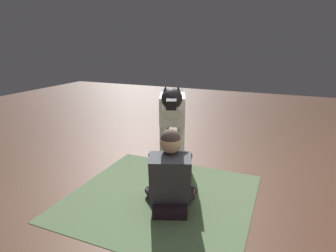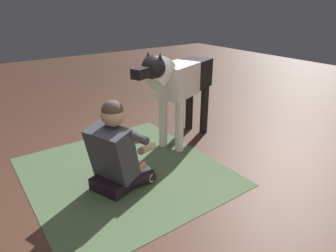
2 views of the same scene
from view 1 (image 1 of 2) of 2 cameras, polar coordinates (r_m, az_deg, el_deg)
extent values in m
plane|color=#442A1E|center=(3.34, -0.46, -12.93)|extent=(14.16, 14.16, 0.00)
cube|color=#455B3A|center=(3.22, -1.41, -14.11)|extent=(1.85, 1.95, 0.01)
cube|color=black|center=(2.92, 0.41, -16.33)|extent=(0.35, 0.40, 0.12)
cylinder|color=black|center=(3.06, -2.51, -14.54)|extent=(0.36, 0.36, 0.11)
cylinder|color=tan|center=(3.19, -1.01, -13.26)|extent=(0.24, 0.37, 0.09)
cylinder|color=black|center=(3.06, 3.49, -14.63)|extent=(0.41, 0.14, 0.11)
cylinder|color=tan|center=(3.19, 2.13, -13.31)|extent=(0.19, 0.37, 0.09)
cube|color=#373940|center=(2.81, 0.45, -10.58)|extent=(0.43, 0.48, 0.53)
cylinder|color=#373940|center=(2.90, -2.95, -6.60)|extent=(0.30, 0.18, 0.24)
cylinder|color=tan|center=(3.16, -1.68, -8.66)|extent=(0.28, 0.13, 0.12)
cylinder|color=#373940|center=(2.89, 4.03, -6.69)|extent=(0.30, 0.18, 0.24)
cylinder|color=tan|center=(3.16, 2.91, -8.72)|extent=(0.27, 0.20, 0.12)
sphere|color=tan|center=(2.70, 0.49, -3.41)|extent=(0.21, 0.21, 0.21)
sphere|color=#483934|center=(2.69, 0.49, -2.67)|extent=(0.19, 0.19, 0.19)
cylinder|color=silver|center=(3.73, 2.58, -4.37)|extent=(0.10, 0.10, 0.63)
cylinder|color=silver|center=(3.73, -0.90, -4.33)|extent=(0.10, 0.10, 0.63)
cylinder|color=black|center=(4.32, 2.50, -1.35)|extent=(0.10, 0.10, 0.63)
cylinder|color=black|center=(4.32, -0.50, -1.32)|extent=(0.10, 0.10, 0.63)
cube|color=silver|center=(3.71, 0.91, 3.53)|extent=(0.58, 0.48, 0.36)
cube|color=black|center=(4.08, 1.00, 4.76)|extent=(0.51, 0.44, 0.34)
cylinder|color=silver|center=(3.34, 0.81, 4.50)|extent=(0.42, 0.34, 0.35)
sphere|color=black|center=(3.21, 0.78, 5.56)|extent=(0.24, 0.24, 0.24)
cube|color=black|center=(3.02, 0.70, 4.47)|extent=(0.21, 0.17, 0.10)
cone|color=black|center=(3.21, 2.09, 7.18)|extent=(0.11, 0.11, 0.11)
cone|color=black|center=(3.21, -0.52, 7.20)|extent=(0.11, 0.11, 0.11)
cylinder|color=black|center=(4.31, 1.05, 4.93)|extent=(0.31, 0.16, 0.21)
cylinder|color=silver|center=(3.30, 0.60, -13.25)|extent=(0.25, 0.25, 0.01)
cylinder|color=#E2B065|center=(3.28, 0.22, -12.84)|extent=(0.18, 0.15, 0.05)
cylinder|color=#E2B065|center=(3.29, 0.97, -12.75)|extent=(0.18, 0.15, 0.05)
cylinder|color=#973E30|center=(3.28, 0.60, -12.69)|extent=(0.18, 0.14, 0.04)
camera|label=2|loc=(1.84, 67.18, 6.15)|focal=31.70mm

